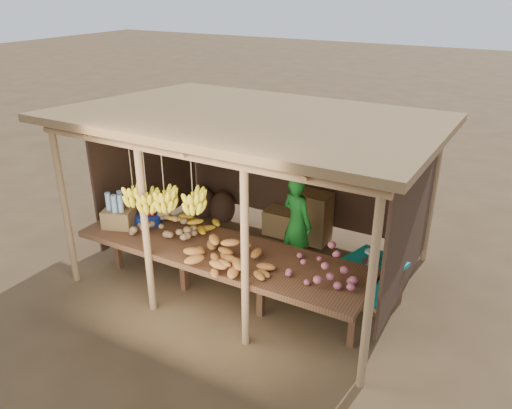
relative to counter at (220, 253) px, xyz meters
The scene contains 13 objects.
ground 1.20m from the counter, 90.00° to the left, with size 60.00×60.00×0.00m, color brown.
stall_structure 1.54m from the counter, 92.38° to the left, with size 4.70×3.50×2.43m.
counter is the anchor object (origin of this frame).
potato_heap 0.87m from the counter, behind, with size 0.93×0.56×0.36m, color #91734B, non-canonical shape.
sweet_potato_heap 0.47m from the counter, 49.41° to the right, with size 1.07×0.64×0.36m, color #AC682C, non-canonical shape.
onion_heap 1.39m from the counter, ahead, with size 0.92×0.55×0.36m, color #AC5460, non-canonical shape.
banana_pile 0.85m from the counter, 152.64° to the left, with size 0.65×0.39×0.35m, color yellow, non-canonical shape.
tomato_basin 1.30m from the counter, behind, with size 0.36×0.36×0.19m.
bottle_box 1.59m from the counter, behind, with size 0.49×0.44×0.51m.
vendor 1.37m from the counter, 69.26° to the left, with size 0.53×0.35×1.46m, color #1A7723.
tarp_crate 2.03m from the counter, 29.37° to the left, with size 0.83×0.77×0.81m.
carton_stack 2.18m from the counter, 84.63° to the left, with size 1.11×0.44×0.84m.
burlap_sacks 2.70m from the counter, 126.06° to the left, with size 0.87×0.46×0.62m.
Camera 1 is at (3.10, -5.56, 3.90)m, focal length 35.00 mm.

